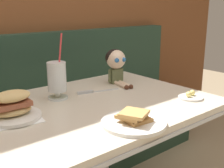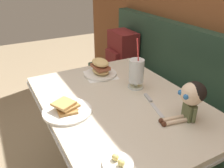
{
  "view_description": "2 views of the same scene",
  "coord_description": "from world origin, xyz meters",
  "views": [
    {
      "loc": [
        -0.73,
        -0.84,
        1.18
      ],
      "look_at": [
        0.1,
        0.16,
        0.82
      ],
      "focal_mm": 45.87,
      "sensor_mm": 36.0,
      "label": 1
    },
    {
      "loc": [
        0.98,
        -0.4,
        1.41
      ],
      "look_at": [
        -0.03,
        0.14,
        0.84
      ],
      "focal_mm": 38.27,
      "sensor_mm": 36.0,
      "label": 2
    }
  ],
  "objects": [
    {
      "name": "wood_panel_wall",
      "position": [
        0.0,
        1.05,
        1.2
      ],
      "size": [
        4.4,
        0.08,
        2.4
      ],
      "primitive_type": "cube",
      "color": "brown",
      "rests_on": "ground"
    },
    {
      "name": "seated_doll",
      "position": [
        0.31,
        0.38,
        0.87
      ],
      "size": [
        0.13,
        0.23,
        0.2
      ],
      "color": "#5B6642",
      "rests_on": "diner_table"
    },
    {
      "name": "sandwich_plate",
      "position": [
        -0.36,
        0.23,
        0.79
      ],
      "size": [
        0.23,
        0.23,
        0.12
      ],
      "color": "white",
      "rests_on": "diner_table"
    },
    {
      "name": "booth_bench",
      "position": [
        0.0,
        0.81,
        0.33
      ],
      "size": [
        2.6,
        0.48,
        1.0
      ],
      "color": "#233D2D",
      "rests_on": "ground"
    },
    {
      "name": "butter_knife",
      "position": [
        0.09,
        0.32,
        0.74
      ],
      "size": [
        0.23,
        0.07,
        0.01
      ],
      "color": "silver",
      "rests_on": "diner_table"
    },
    {
      "name": "toast_plate",
      "position": [
        -0.03,
        -0.12,
        0.76
      ],
      "size": [
        0.25,
        0.25,
        0.06
      ],
      "color": "white",
      "rests_on": "diner_table"
    },
    {
      "name": "milkshake_glass",
      "position": [
        -0.09,
        0.34,
        0.84
      ],
      "size": [
        0.1,
        0.1,
        0.32
      ],
      "color": "silver",
      "rests_on": "diner_table"
    },
    {
      "name": "diner_table",
      "position": [
        0.0,
        0.18,
        0.54
      ],
      "size": [
        1.11,
        0.81,
        0.74
      ],
      "color": "beige",
      "rests_on": "ground"
    },
    {
      "name": "butter_saucer",
      "position": [
        0.41,
        -0.07,
        0.75
      ],
      "size": [
        0.12,
        0.12,
        0.04
      ],
      "color": "white",
      "rests_on": "diner_table"
    }
  ]
}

